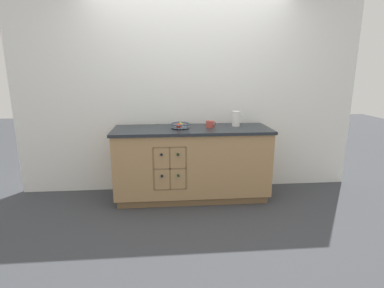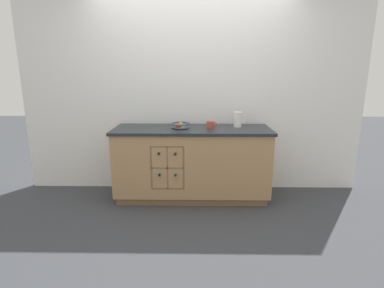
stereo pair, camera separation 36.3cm
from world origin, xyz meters
TOP-DOWN VIEW (x-y plane):
  - ground_plane at (0.00, 0.00)m, footprint 14.00×14.00m
  - back_wall at (0.00, 0.37)m, footprint 4.40×0.06m
  - kitchen_island at (-0.00, -0.00)m, footprint 1.89×0.65m
  - fruit_bowl at (-0.14, 0.01)m, footprint 0.24×0.24m
  - white_pitcher at (0.56, 0.10)m, footprint 0.16×0.10m
  - ceramic_mug at (0.22, 0.03)m, footprint 0.13×0.09m

SIDE VIEW (x-z plane):
  - ground_plane at x=0.00m, z-range 0.00..0.00m
  - kitchen_island at x=0.00m, z-range 0.01..0.89m
  - fruit_bowl at x=-0.14m, z-range 0.89..0.96m
  - ceramic_mug at x=0.22m, z-range 0.89..0.97m
  - white_pitcher at x=0.56m, z-range 0.89..1.08m
  - back_wall at x=0.00m, z-range 0.00..2.55m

